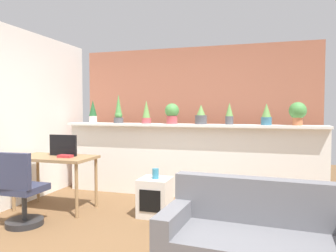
# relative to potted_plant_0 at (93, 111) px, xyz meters

# --- Properties ---
(ground_plane) EXTENTS (12.00, 12.00, 0.00)m
(ground_plane) POSITION_rel_potted_plant_0_xyz_m (1.68, -1.98, -1.38)
(ground_plane) COLOR brown
(divider_wall) EXTENTS (4.15, 0.16, 1.14)m
(divider_wall) POSITION_rel_potted_plant_0_xyz_m (1.68, 0.02, -0.81)
(divider_wall) COLOR white
(divider_wall) RESTS_ON ground
(plant_shelf) EXTENTS (4.15, 0.32, 0.04)m
(plant_shelf) POSITION_rel_potted_plant_0_xyz_m (1.68, -0.02, -0.21)
(plant_shelf) COLOR white
(plant_shelf) RESTS_ON divider_wall
(brick_wall_behind) EXTENTS (4.15, 0.10, 2.50)m
(brick_wall_behind) POSITION_rel_potted_plant_0_xyz_m (1.68, 0.62, -0.13)
(brick_wall_behind) COLOR #AD664C
(brick_wall_behind) RESTS_ON ground
(potted_plant_0) EXTENTS (0.14, 0.14, 0.39)m
(potted_plant_0) POSITION_rel_potted_plant_0_xyz_m (0.00, 0.00, 0.00)
(potted_plant_0) COLOR silver
(potted_plant_0) RESTS_ON plant_shelf
(potted_plant_1) EXTENTS (0.16, 0.16, 0.49)m
(potted_plant_1) POSITION_rel_potted_plant_0_xyz_m (0.49, -0.00, 0.00)
(potted_plant_1) COLOR #4C4C51
(potted_plant_1) RESTS_ON plant_shelf
(potted_plant_2) EXTENTS (0.15, 0.15, 0.38)m
(potted_plant_2) POSITION_rel_potted_plant_0_xyz_m (1.00, -0.03, -0.02)
(potted_plant_2) COLOR #B7474C
(potted_plant_2) RESTS_ON plant_shelf
(potted_plant_3) EXTENTS (0.23, 0.23, 0.33)m
(potted_plant_3) POSITION_rel_potted_plant_0_xyz_m (1.44, -0.04, -0.02)
(potted_plant_3) COLOR #B7474C
(potted_plant_3) RESTS_ON plant_shelf
(potted_plant_4) EXTENTS (0.18, 0.18, 0.30)m
(potted_plant_4) POSITION_rel_potted_plant_0_xyz_m (1.91, -0.02, -0.07)
(potted_plant_4) COLOR #4C4C51
(potted_plant_4) RESTS_ON plant_shelf
(potted_plant_5) EXTENTS (0.12, 0.12, 0.34)m
(potted_plant_5) POSITION_rel_potted_plant_0_xyz_m (2.34, 0.01, -0.03)
(potted_plant_5) COLOR #4C4C51
(potted_plant_5) RESTS_ON plant_shelf
(potted_plant_6) EXTENTS (0.15, 0.15, 0.32)m
(potted_plant_6) POSITION_rel_potted_plant_0_xyz_m (2.88, -0.03, -0.05)
(potted_plant_6) COLOR #386B84
(potted_plant_6) RESTS_ON plant_shelf
(potted_plant_7) EXTENTS (0.25, 0.25, 0.33)m
(potted_plant_7) POSITION_rel_potted_plant_0_xyz_m (3.31, -0.02, -0.00)
(potted_plant_7) COLOR #C66B42
(potted_plant_7) RESTS_ON plant_shelf
(desk) EXTENTS (1.10, 0.60, 0.75)m
(desk) POSITION_rel_potted_plant_0_xyz_m (0.04, -1.12, -0.71)
(desk) COLOR #99754C
(desk) RESTS_ON ground
(tv_monitor) EXTENTS (0.42, 0.04, 0.30)m
(tv_monitor) POSITION_rel_potted_plant_0_xyz_m (0.12, -1.04, -0.48)
(tv_monitor) COLOR black
(tv_monitor) RESTS_ON desk
(office_chair) EXTENTS (0.46, 0.46, 0.91)m
(office_chair) POSITION_rel_potted_plant_0_xyz_m (0.09, -1.84, -0.99)
(office_chair) COLOR #262628
(office_chair) RESTS_ON ground
(side_cube_shelf) EXTENTS (0.40, 0.41, 0.50)m
(side_cube_shelf) POSITION_rel_potted_plant_0_xyz_m (1.48, -0.99, -1.13)
(side_cube_shelf) COLOR silver
(side_cube_shelf) RESTS_ON ground
(vase_on_shelf) EXTENTS (0.09, 0.09, 0.13)m
(vase_on_shelf) POSITION_rel_potted_plant_0_xyz_m (1.50, -1.01, -0.81)
(vase_on_shelf) COLOR teal
(vase_on_shelf) RESTS_ON side_cube_shelf
(book_on_desk) EXTENTS (0.19, 0.11, 0.04)m
(book_on_desk) POSITION_rel_potted_plant_0_xyz_m (0.25, -1.18, -0.61)
(book_on_desk) COLOR #B22D33
(book_on_desk) RESTS_ON desk
(couch) EXTENTS (1.61, 0.86, 0.80)m
(couch) POSITION_rel_potted_plant_0_xyz_m (2.82, -2.28, -1.09)
(couch) COLOR slate
(couch) RESTS_ON ground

